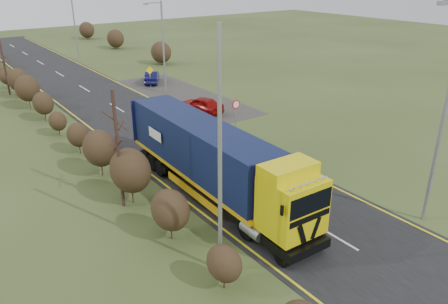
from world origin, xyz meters
name	(u,v)px	position (x,y,z in m)	size (l,w,h in m)	color
ground	(272,200)	(0.00, 0.00, 0.00)	(160.00, 160.00, 0.00)	#36421C
road	(175,142)	(0.00, 10.00, 0.01)	(8.00, 120.00, 0.02)	black
layby	(182,96)	(6.50, 20.00, 0.01)	(6.00, 18.00, 0.02)	#32302C
lane_markings	(178,144)	(0.00, 9.69, 0.03)	(7.52, 116.00, 0.01)	#D2CA13
hedgerow	(101,150)	(-6.00, 7.89, 1.62)	(2.24, 102.04, 6.05)	black
lorry	(212,158)	(-2.30, 2.10, 2.23)	(2.75, 14.15, 3.93)	black
car_red_hatchback	(201,105)	(5.18, 14.61, 0.67)	(1.59, 3.96, 1.35)	#850706
car_blue_sedan	(152,77)	(6.58, 26.11, 0.61)	(1.29, 3.69, 1.21)	#0A0B38
streetlight_near	(444,106)	(4.46, -5.67, 5.68)	(2.17, 0.20, 10.24)	gray
streetlight_mid	(162,44)	(5.70, 21.78, 4.65)	(1.81, 0.18, 8.46)	gray
streetlight_far	(73,21)	(4.49, 42.83, 4.94)	(1.91, 0.18, 8.97)	gray
left_pole	(220,161)	(-5.49, -3.02, 4.79)	(0.16, 0.16, 9.58)	gray
speed_sign	(236,110)	(4.72, 9.30, 1.70)	(0.67, 0.10, 2.42)	gray
warning_board	(150,74)	(5.66, 24.64, 1.32)	(0.81, 0.11, 2.13)	gray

